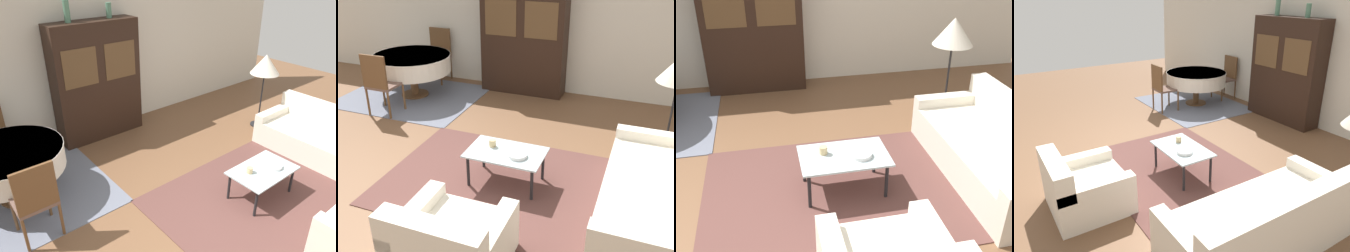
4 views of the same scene
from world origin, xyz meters
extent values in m
plane|color=brown|center=(0.00, 0.00, 0.00)|extent=(14.00, 14.00, 0.00)
cube|color=beige|center=(0.00, 3.63, 1.35)|extent=(10.00, 0.06, 2.70)
cube|color=brown|center=(0.94, 0.43, 0.01)|extent=(2.71, 2.02, 0.01)
cube|color=slate|center=(-1.55, 2.39, 0.01)|extent=(2.36, 1.92, 0.01)
cube|color=silver|center=(2.62, 0.40, 0.20)|extent=(0.94, 2.09, 0.40)
cube|color=silver|center=(2.99, 0.40, 0.58)|extent=(0.20, 2.09, 0.35)
cube|color=silver|center=(2.62, -0.56, 0.46)|extent=(0.94, 0.16, 0.12)
cube|color=silver|center=(2.62, 1.36, 0.46)|extent=(0.94, 0.16, 0.12)
cube|color=silver|center=(1.06, -0.92, 0.20)|extent=(0.92, 0.88, 0.40)
cube|color=silver|center=(1.06, -1.26, 0.56)|extent=(0.92, 0.20, 0.33)
cube|color=silver|center=(0.68, -0.92, 0.46)|extent=(0.16, 0.88, 0.12)
cube|color=silver|center=(1.44, -0.92, 0.46)|extent=(0.16, 0.88, 0.12)
cylinder|color=black|center=(0.64, 0.23, 0.21)|extent=(0.04, 0.04, 0.39)
cylinder|color=black|center=(1.41, 0.23, 0.21)|extent=(0.04, 0.04, 0.39)
cylinder|color=black|center=(0.64, 0.66, 0.21)|extent=(0.04, 0.04, 0.39)
cylinder|color=black|center=(1.41, 0.66, 0.21)|extent=(0.04, 0.04, 0.39)
cube|color=silver|center=(1.03, 0.44, 0.41)|extent=(0.89, 0.56, 0.02)
cube|color=black|center=(0.23, 3.37, 1.01)|extent=(1.51, 0.42, 2.02)
cube|color=brown|center=(-0.13, 3.16, 1.37)|extent=(0.57, 0.01, 0.61)
cube|color=brown|center=(0.60, 3.16, 1.37)|extent=(0.57, 0.01, 0.61)
cylinder|color=brown|center=(-1.53, 2.46, 0.03)|extent=(0.48, 0.48, 0.03)
cylinder|color=brown|center=(-1.53, 2.46, 0.23)|extent=(0.14, 0.14, 0.45)
cylinder|color=silver|center=(-1.53, 2.46, 0.61)|extent=(1.35, 1.35, 0.30)
cylinder|color=silver|center=(-1.53, 2.46, 0.74)|extent=(1.36, 1.36, 0.03)
cylinder|color=brown|center=(-1.74, 1.84, 0.23)|extent=(0.04, 0.04, 0.45)
cylinder|color=brown|center=(-1.33, 1.84, 0.23)|extent=(0.04, 0.04, 0.45)
cylinder|color=brown|center=(-1.74, 1.44, 0.23)|extent=(0.04, 0.04, 0.45)
cylinder|color=brown|center=(-1.33, 1.44, 0.23)|extent=(0.04, 0.04, 0.45)
cube|color=brown|center=(-1.53, 1.64, 0.48)|extent=(0.44, 0.44, 0.04)
cube|color=brown|center=(-1.53, 1.44, 0.76)|extent=(0.44, 0.04, 0.52)
cylinder|color=brown|center=(-1.33, 3.07, 0.23)|extent=(0.04, 0.04, 0.45)
cylinder|color=brown|center=(-1.74, 3.07, 0.23)|extent=(0.04, 0.04, 0.45)
cylinder|color=brown|center=(-1.33, 3.48, 0.23)|extent=(0.04, 0.04, 0.45)
cylinder|color=brown|center=(-1.74, 3.48, 0.23)|extent=(0.04, 0.04, 0.45)
cube|color=brown|center=(-1.53, 3.28, 0.48)|extent=(0.44, 0.44, 0.04)
cube|color=brown|center=(-1.53, 3.48, 0.76)|extent=(0.44, 0.04, 0.52)
cylinder|color=black|center=(2.75, 1.79, 0.01)|extent=(0.28, 0.28, 0.02)
cylinder|color=tan|center=(0.83, 0.51, 0.46)|extent=(0.08, 0.08, 0.08)
cylinder|color=white|center=(1.19, 0.39, 0.44)|extent=(0.21, 0.21, 0.04)
cylinder|color=#4C7A60|center=(-0.14, 3.37, 2.19)|extent=(0.09, 0.09, 0.33)
cylinder|color=#4C7A60|center=(0.56, 3.37, 2.14)|extent=(0.09, 0.09, 0.24)
camera|label=1|loc=(-2.17, -1.54, 2.89)|focal=35.00mm
camera|label=2|loc=(2.44, -3.19, 2.67)|focal=42.00mm
camera|label=3|loc=(0.33, -2.77, 2.54)|focal=42.00mm
camera|label=4|loc=(4.51, -1.77, 2.43)|focal=35.00mm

